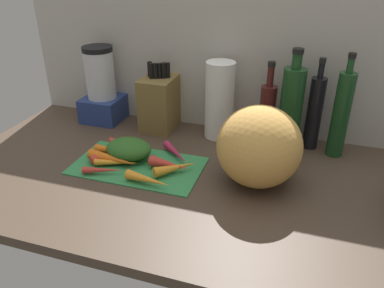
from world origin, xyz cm
name	(u,v)px	position (x,y,z in cm)	size (l,w,h in cm)	color
ground_plane	(217,184)	(0.00, 0.00, -1.50)	(170.00, 80.00, 3.00)	#47382B
wall_back	(247,50)	(0.00, 38.50, 30.00)	(170.00, 3.00, 60.00)	#BCB7AD
cutting_board	(138,165)	(-25.92, 0.01, 0.40)	(40.72, 23.21, 0.80)	#338C4C
carrot_0	(116,162)	(-31.91, -2.79, 1.89)	(2.18, 2.18, 13.88)	orange
carrot_1	(118,151)	(-34.56, 3.36, 2.32)	(3.04, 3.04, 15.84)	orange
carrot_2	(148,180)	(-18.17, -9.46, 2.30)	(3.00, 3.00, 14.23)	orange
carrot_3	(169,165)	(-15.30, -0.05, 2.57)	(3.55, 3.55, 12.67)	red
carrot_4	(176,168)	(-12.78, -0.81, 2.41)	(3.21, 3.21, 13.97)	orange
carrot_5	(113,159)	(-33.48, -2.25, 2.59)	(3.58, 3.58, 16.89)	orange
carrot_6	(119,154)	(-33.34, 1.64, 2.23)	(2.86, 2.86, 13.76)	orange
carrot_7	(113,154)	(-35.40, 1.32, 2.18)	(2.76, 2.76, 14.67)	red
carrot_8	(176,153)	(-16.07, 8.48, 2.11)	(2.63, 2.63, 14.44)	#B2264C
carrot_9	(128,144)	(-34.24, 9.87, 1.93)	(2.26, 2.26, 13.97)	red
carrot_10	(103,170)	(-33.60, -8.18, 1.90)	(2.20, 2.20, 12.36)	red
carrot_greens_pile	(129,149)	(-30.41, 3.14, 4.01)	(15.17, 11.67, 6.42)	#2D6023
winter_squash	(259,147)	(11.33, 2.59, 11.83)	(24.27, 24.02, 23.66)	gold
knife_block	(160,102)	(-30.20, 30.20, 10.25)	(11.65, 16.66, 25.35)	brown
blender_appliance	(102,89)	(-54.51, 29.98, 12.74)	(14.92, 14.92, 29.41)	navy
paper_towel_roll	(219,100)	(-7.09, 29.50, 13.83)	(10.22, 10.22, 27.66)	white
bottle_0	(267,112)	(9.86, 29.57, 11.38)	(5.46, 5.46, 29.16)	#471919
bottle_1	(291,108)	(17.71, 27.86, 14.71)	(7.48, 7.48, 34.35)	#19421E
bottle_2	(314,112)	(25.36, 30.66, 12.99)	(5.06, 5.06, 31.31)	black
bottle_3	(341,114)	(33.39, 27.51, 14.63)	(5.47, 5.47, 34.28)	#19421E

